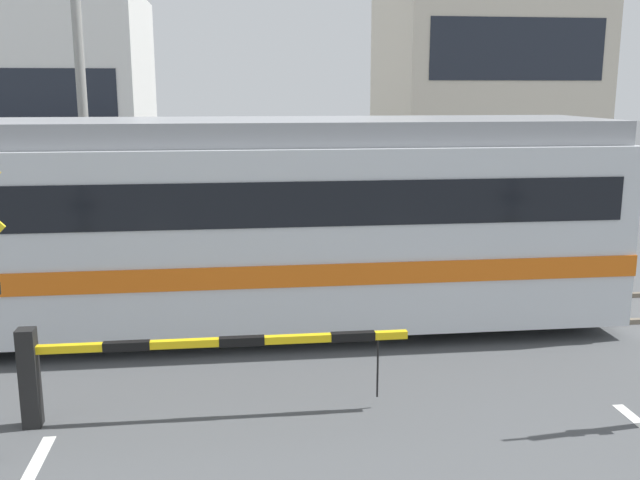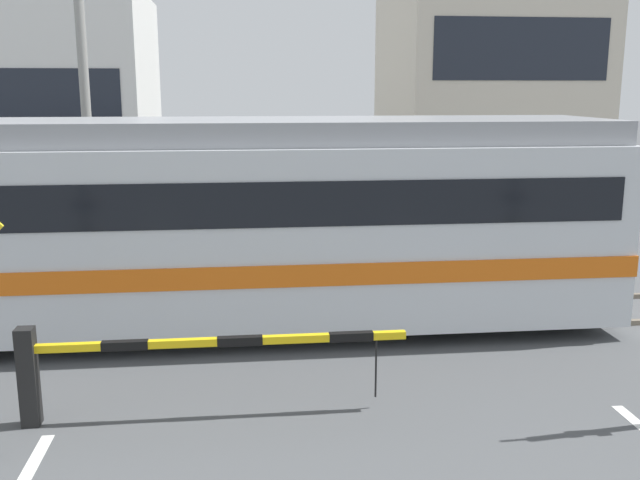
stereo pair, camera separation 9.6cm
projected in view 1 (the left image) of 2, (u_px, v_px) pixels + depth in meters
name	position (u px, v px, depth m)	size (l,w,h in m)	color
rail_track_near	(318.00, 334.00, 11.10)	(50.00, 0.10, 0.08)	#6B6051
rail_track_far	(308.00, 307.00, 12.49)	(50.00, 0.10, 0.08)	#6B6051
commuter_train	(112.00, 221.00, 11.06)	(15.75, 2.95, 3.33)	silver
crossing_barrier_near	(137.00, 359.00, 8.16)	(4.46, 0.20, 1.17)	black
crossing_barrier_far	(411.00, 237.00, 14.83)	(4.46, 0.20, 1.17)	black
pedestrian	(335.00, 206.00, 17.27)	(0.38, 0.23, 1.75)	brown
building_left_of_street	(60.00, 103.00, 22.49)	(5.38, 6.29, 6.67)	white
building_right_of_street	(481.00, 68.00, 23.89)	(6.30, 6.29, 8.95)	beige
utility_pole_streetside	(81.00, 82.00, 15.77)	(0.22, 0.22, 7.88)	gray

